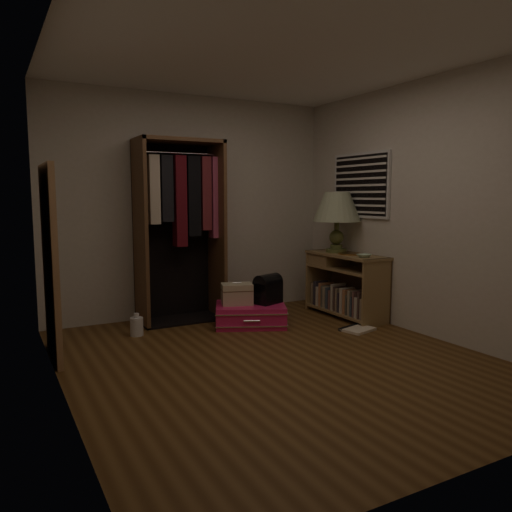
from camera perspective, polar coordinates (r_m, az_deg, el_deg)
name	(u,v)px	position (r m, az deg, el deg)	size (l,w,h in m)	color
ground	(278,360)	(4.46, 2.48, -11.81)	(4.00, 4.00, 0.00)	#553618
room_walls	(283,187)	(4.30, 3.16, 7.84)	(3.52, 4.02, 2.60)	beige
console_bookshelf	(343,283)	(6.05, 9.90, -3.08)	(0.42, 1.12, 0.75)	olive
open_wardrobe	(182,215)	(5.74, -8.45, 4.69)	(0.97, 0.50, 2.05)	brown
floor_mirror	(51,263)	(4.68, -22.43, -0.73)	(0.06, 0.80, 1.70)	#A77A51
pink_suitcase	(251,315)	(5.56, -0.63, -6.72)	(0.94, 0.84, 0.24)	#DA1A5C
train_case	(237,294)	(5.52, -2.19, -4.34)	(0.40, 0.33, 0.25)	#B8AD8C
black_bag	(268,288)	(5.56, 1.36, -3.71)	(0.35, 0.29, 0.33)	black
table_lamp	(337,208)	(6.08, 9.25, 5.41)	(0.75, 0.75, 0.72)	#4C562A
brass_tray	(350,254)	(5.92, 10.66, 0.27)	(0.35, 0.35, 0.02)	#A97941
ceramic_bowl	(364,256)	(5.65, 12.25, 0.03)	(0.15, 0.15, 0.04)	#B4D8BA
white_jug	(137,326)	(5.31, -13.48, -7.80)	(0.17, 0.17, 0.23)	silver
floor_book	(356,329)	(5.49, 11.37, -8.17)	(0.38, 0.34, 0.03)	#EFE3C9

